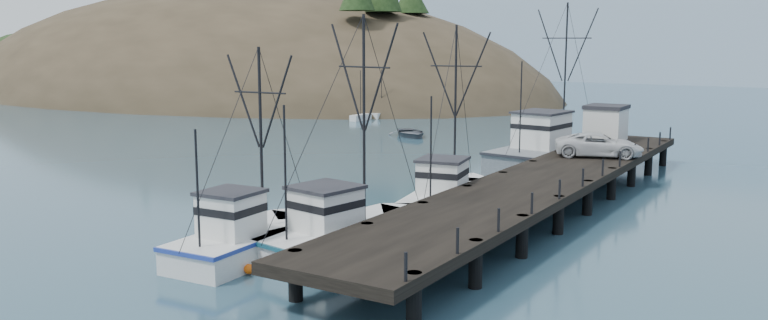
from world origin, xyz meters
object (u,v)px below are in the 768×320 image
Objects in this scene: work_vessel at (553,152)px; motorboat at (411,136)px; trawler_near at (350,232)px; pier at (544,181)px; trawler_far at (449,196)px; pickup_truck at (599,145)px; trawler_mid at (252,238)px; pier_shed at (606,122)px.

work_vessel is 21.91m from motorboat.
pier is at bearing 68.96° from trawler_near.
pickup_truck is at bearing 66.68° from trawler_far.
work_vessel is (0.18, 17.52, 0.41)m from trawler_far.
pickup_truck is 1.06× the size of motorboat.
trawler_near reaches higher than pier.
work_vessel reaches higher than trawler_far.
trawler_mid is 0.63× the size of work_vessel.
trawler_near reaches higher than pier_shed.
pier_shed reaches higher than pier.
work_vessel is 2.70× the size of pickup_truck.
trawler_far is at bearing -101.49° from motorboat.
work_vessel reaches higher than pickup_truck.
pickup_truck is (5.22, 12.11, 1.99)m from trawler_far.
trawler_far reaches higher than pickup_truck.
trawler_mid is 34.98m from pier_shed.
trawler_near is at bearing -90.98° from work_vessel.
trawler_far is 13.34m from pickup_truck.
motorboat is at bearing 110.32° from trawler_mid.
motorboat is at bearing 150.59° from work_vessel.
trawler_near reaches higher than motorboat.
work_vessel is 2.87× the size of motorboat.
trawler_near is 4.63m from trawler_mid.
trawler_near is 3.57× the size of pier_shed.
trawler_near is 0.72× the size of work_vessel.
trawler_near is 1.03× the size of trawler_far.
work_vessel is at bearing 89.02° from trawler_near.
pier is at bearing 156.98° from pickup_truck.
trawler_far is (-4.68, -3.00, -0.87)m from pier.
work_vessel is (0.47, 27.44, 0.41)m from trawler_near.
trawler_far reaches higher than pier_shed.
pier is at bearing -72.78° from work_vessel.
trawler_mid is 30.98m from work_vessel.
motorboat is (-19.06, 10.74, -1.23)m from work_vessel.
pier_shed is (-1.50, 18.00, 1.73)m from pier.
trawler_far is 2.02× the size of motorboat.
pickup_truck is at bearing 70.98° from trawler_mid.
work_vessel is at bearing -74.65° from motorboat.
motorboat is at bearing 161.77° from pier_shed.
pickup_truck is at bearing -77.05° from pier_shed.
trawler_mid is at bearing -96.85° from work_vessel.
pier is 9.20m from pickup_truck.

